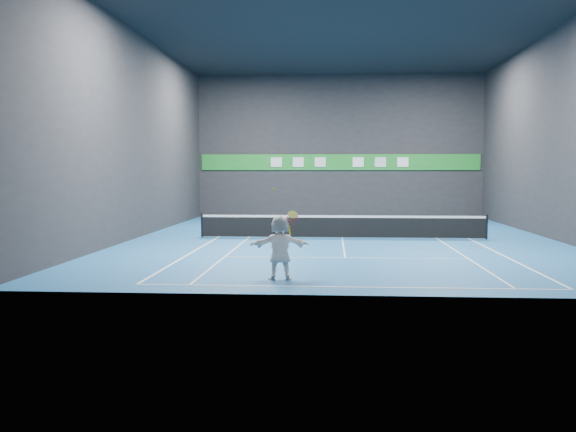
# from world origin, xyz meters

# --- Properties ---
(ground) EXTENTS (26.00, 26.00, 0.00)m
(ground) POSITION_xyz_m (0.00, 0.00, 0.00)
(ground) COLOR #1A5993
(ground) RESTS_ON ground
(ceiling) EXTENTS (26.00, 26.00, 0.00)m
(ceiling) POSITION_xyz_m (0.00, 0.00, 9.00)
(ceiling) COLOR black
(ceiling) RESTS_ON ground
(wall_back) EXTENTS (18.00, 0.10, 9.00)m
(wall_back) POSITION_xyz_m (0.00, 13.00, 4.50)
(wall_back) COLOR #242326
(wall_back) RESTS_ON ground
(wall_front) EXTENTS (18.00, 0.10, 9.00)m
(wall_front) POSITION_xyz_m (0.00, -13.00, 4.50)
(wall_front) COLOR #242326
(wall_front) RESTS_ON ground
(wall_left) EXTENTS (0.10, 26.00, 9.00)m
(wall_left) POSITION_xyz_m (-9.00, 0.00, 4.50)
(wall_left) COLOR #242326
(wall_left) RESTS_ON ground
(wall_right) EXTENTS (0.10, 26.00, 9.00)m
(wall_right) POSITION_xyz_m (9.00, 0.00, 4.50)
(wall_right) COLOR #242326
(wall_right) RESTS_ON ground
(baseline_near) EXTENTS (10.98, 0.08, 0.01)m
(baseline_near) POSITION_xyz_m (0.00, -11.89, 0.00)
(baseline_near) COLOR white
(baseline_near) RESTS_ON ground
(baseline_far) EXTENTS (10.98, 0.08, 0.01)m
(baseline_far) POSITION_xyz_m (0.00, 11.89, 0.00)
(baseline_far) COLOR white
(baseline_far) RESTS_ON ground
(sideline_doubles_left) EXTENTS (0.08, 23.78, 0.01)m
(sideline_doubles_left) POSITION_xyz_m (-5.49, 0.00, 0.00)
(sideline_doubles_left) COLOR white
(sideline_doubles_left) RESTS_ON ground
(sideline_doubles_right) EXTENTS (0.08, 23.78, 0.01)m
(sideline_doubles_right) POSITION_xyz_m (5.49, 0.00, 0.00)
(sideline_doubles_right) COLOR white
(sideline_doubles_right) RESTS_ON ground
(sideline_singles_left) EXTENTS (0.06, 23.78, 0.01)m
(sideline_singles_left) POSITION_xyz_m (-4.11, 0.00, 0.00)
(sideline_singles_left) COLOR white
(sideline_singles_left) RESTS_ON ground
(sideline_singles_right) EXTENTS (0.06, 23.78, 0.01)m
(sideline_singles_right) POSITION_xyz_m (4.11, 0.00, 0.00)
(sideline_singles_right) COLOR white
(sideline_singles_right) RESTS_ON ground
(service_line_near) EXTENTS (8.23, 0.06, 0.01)m
(service_line_near) POSITION_xyz_m (0.00, -6.40, 0.00)
(service_line_near) COLOR white
(service_line_near) RESTS_ON ground
(service_line_far) EXTENTS (8.23, 0.06, 0.01)m
(service_line_far) POSITION_xyz_m (0.00, 6.40, 0.00)
(service_line_far) COLOR white
(service_line_far) RESTS_ON ground
(center_service_line) EXTENTS (0.06, 12.80, 0.01)m
(center_service_line) POSITION_xyz_m (0.00, 0.00, 0.00)
(center_service_line) COLOR white
(center_service_line) RESTS_ON ground
(player) EXTENTS (1.69, 0.76, 1.75)m
(player) POSITION_xyz_m (-1.85, -10.86, 0.88)
(player) COLOR white
(player) RESTS_ON ground
(tennis_ball) EXTENTS (0.07, 0.07, 0.07)m
(tennis_ball) POSITION_xyz_m (-2.06, -10.63, 2.43)
(tennis_ball) COLOR #B6E426
(tennis_ball) RESTS_ON player
(tennis_net) EXTENTS (12.50, 0.10, 1.07)m
(tennis_net) POSITION_xyz_m (0.00, 0.00, 0.54)
(tennis_net) COLOR black
(tennis_net) RESTS_ON ground
(sponsor_banner) EXTENTS (17.64, 0.11, 1.00)m
(sponsor_banner) POSITION_xyz_m (0.00, 12.93, 3.50)
(sponsor_banner) COLOR #1D882A
(sponsor_banner) RESTS_ON wall_back
(tennis_racket) EXTENTS (0.43, 0.35, 0.70)m
(tennis_racket) POSITION_xyz_m (-1.53, -10.81, 1.65)
(tennis_racket) COLOR red
(tennis_racket) RESTS_ON player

